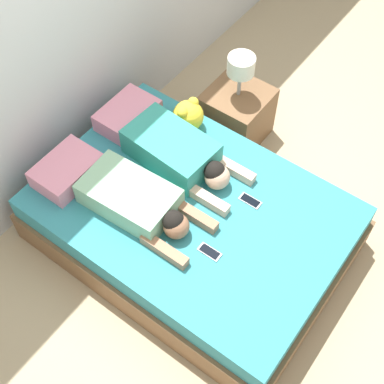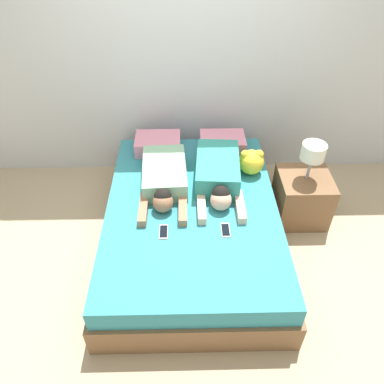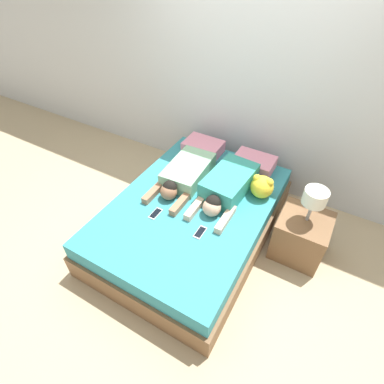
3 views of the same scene
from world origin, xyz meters
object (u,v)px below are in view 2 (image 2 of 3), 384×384
(person_left, at_px, (164,179))
(person_right, at_px, (218,174))
(cell_phone_left, at_px, (164,232))
(cell_phone_right, at_px, (226,230))
(pillow_head_right, at_px, (222,143))
(nightstand, at_px, (302,195))
(bed, at_px, (192,224))
(plush_toy, at_px, (251,162))
(pillow_head_left, at_px, (158,144))

(person_left, distance_m, person_right, 0.49)
(person_left, distance_m, cell_phone_left, 0.58)
(person_right, relative_size, cell_phone_left, 6.05)
(person_right, relative_size, cell_phone_right, 6.05)
(pillow_head_right, xyz_separation_m, nightstand, (0.75, -0.52, -0.27))
(bed, relative_size, pillow_head_right, 4.73)
(nightstand, bearing_deg, cell_phone_right, -141.88)
(pillow_head_right, relative_size, person_right, 0.48)
(bed, height_order, person_right, person_right)
(cell_phone_left, height_order, plush_toy, plush_toy)
(bed, xyz_separation_m, person_right, (0.24, 0.29, 0.35))
(person_right, bearing_deg, cell_phone_right, -88.07)
(cell_phone_right, bearing_deg, person_right, 91.93)
(bed, height_order, pillow_head_left, pillow_head_left)
(cell_phone_right, bearing_deg, cell_phone_left, -179.15)
(person_left, distance_m, cell_phone_right, 0.77)
(person_left, relative_size, cell_phone_left, 5.99)
(person_right, distance_m, plush_toy, 0.36)
(cell_phone_left, bearing_deg, bed, 53.41)
(pillow_head_left, bearing_deg, cell_phone_left, -85.26)
(cell_phone_left, bearing_deg, nightstand, 26.27)
(person_left, relative_size, cell_phone_right, 5.99)
(pillow_head_left, relative_size, pillow_head_right, 1.00)
(cell_phone_left, bearing_deg, pillow_head_right, 64.23)
(bed, relative_size, pillow_head_left, 4.73)
(person_right, bearing_deg, plush_toy, 27.08)
(bed, xyz_separation_m, cell_phone_left, (-0.23, -0.32, 0.24))
(plush_toy, bearing_deg, nightstand, -13.38)
(person_right, distance_m, cell_phone_left, 0.78)
(pillow_head_right, bearing_deg, cell_phone_right, -93.36)
(pillow_head_left, bearing_deg, person_left, -81.74)
(plush_toy, relative_size, nightstand, 0.29)
(person_left, bearing_deg, plush_toy, 13.36)
(pillow_head_right, relative_size, nightstand, 0.53)
(bed, height_order, nightstand, nightstand)
(pillow_head_right, xyz_separation_m, cell_phone_left, (-0.56, -1.17, -0.07))
(person_left, relative_size, plush_toy, 3.78)
(bed, xyz_separation_m, pillow_head_right, (0.33, 0.85, 0.31))
(cell_phone_left, height_order, nightstand, nightstand)
(pillow_head_left, relative_size, person_right, 0.48)
(pillow_head_right, height_order, person_left, person_left)
(pillow_head_right, xyz_separation_m, cell_phone_right, (-0.07, -1.16, -0.07))
(person_left, bearing_deg, pillow_head_right, 45.80)
(pillow_head_left, distance_m, person_left, 0.60)
(pillow_head_right, bearing_deg, plush_toy, -59.43)
(person_left, bearing_deg, cell_phone_right, -48.34)
(pillow_head_right, bearing_deg, person_right, -98.89)
(bed, height_order, plush_toy, plush_toy)
(person_right, bearing_deg, cell_phone_left, -128.23)
(person_left, height_order, cell_phone_left, person_left)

